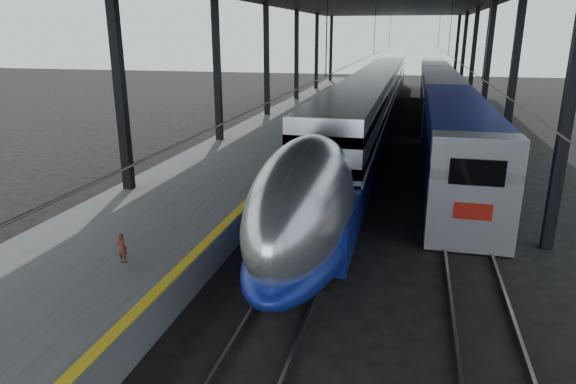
% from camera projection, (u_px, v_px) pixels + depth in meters
% --- Properties ---
extents(ground, '(160.00, 160.00, 0.00)m').
position_uv_depth(ground, '(224.00, 284.00, 14.72)').
color(ground, black).
rests_on(ground, ground).
extents(platform, '(6.00, 80.00, 1.00)m').
position_uv_depth(platform, '(280.00, 134.00, 33.93)').
color(platform, '#4C4C4F').
rests_on(platform, ground).
extents(yellow_strip, '(0.30, 80.00, 0.01)m').
position_uv_depth(yellow_strip, '(322.00, 128.00, 33.15)').
color(yellow_strip, yellow).
rests_on(yellow_strip, platform).
extents(rails, '(6.52, 80.00, 0.16)m').
position_uv_depth(rails, '(403.00, 146.00, 32.25)').
color(rails, slate).
rests_on(rails, ground).
extents(tgv_train, '(2.88, 65.20, 4.13)m').
position_uv_depth(tgv_train, '(376.00, 99.00, 40.68)').
color(tgv_train, silver).
rests_on(tgv_train, ground).
extents(second_train, '(2.79, 56.05, 3.84)m').
position_uv_depth(second_train, '(440.00, 97.00, 41.36)').
color(second_train, navy).
rests_on(second_train, ground).
extents(child, '(0.33, 0.24, 0.83)m').
position_uv_depth(child, '(122.00, 248.00, 13.64)').
color(child, '#52241B').
rests_on(child, platform).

